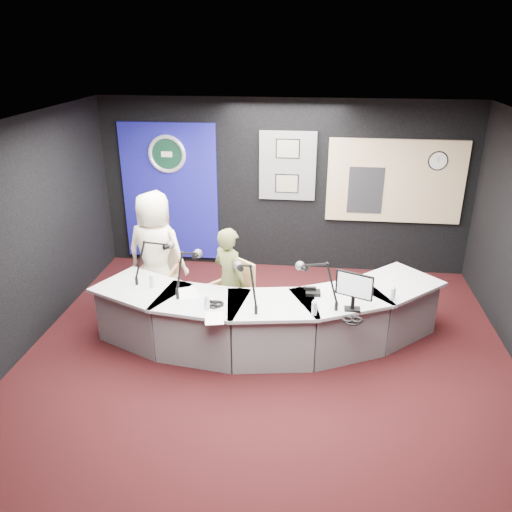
# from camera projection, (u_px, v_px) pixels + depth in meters

# --- Properties ---
(ground) EXTENTS (6.00, 6.00, 0.00)m
(ground) POSITION_uv_depth(u_px,v_px,m) (265.00, 367.00, 6.14)
(ground) COLOR black
(ground) RESTS_ON ground
(ceiling) EXTENTS (6.00, 6.00, 0.02)m
(ceiling) POSITION_uv_depth(u_px,v_px,m) (267.00, 130.00, 5.04)
(ceiling) COLOR silver
(ceiling) RESTS_ON ground
(wall_back) EXTENTS (6.00, 0.02, 2.80)m
(wall_back) POSITION_uv_depth(u_px,v_px,m) (284.00, 187.00, 8.33)
(wall_back) COLOR black
(wall_back) RESTS_ON ground
(wall_front) EXTENTS (6.00, 0.02, 2.80)m
(wall_front) POSITION_uv_depth(u_px,v_px,m) (212.00, 475.00, 2.85)
(wall_front) COLOR black
(wall_front) RESTS_ON ground
(wall_left) EXTENTS (0.02, 6.00, 2.80)m
(wall_left) POSITION_uv_depth(u_px,v_px,m) (7.00, 248.00, 5.91)
(wall_left) COLOR black
(wall_left) RESTS_ON ground
(broadcast_desk) EXTENTS (4.50, 1.90, 0.75)m
(broadcast_desk) POSITION_uv_depth(u_px,v_px,m) (265.00, 317.00, 6.50)
(broadcast_desk) COLOR #B7B9BC
(broadcast_desk) RESTS_ON ground
(backdrop_panel) EXTENTS (1.60, 0.05, 2.30)m
(backdrop_panel) POSITION_uv_depth(u_px,v_px,m) (170.00, 192.00, 8.56)
(backdrop_panel) COLOR navy
(backdrop_panel) RESTS_ON wall_back
(agency_seal) EXTENTS (0.63, 0.07, 0.63)m
(agency_seal) POSITION_uv_depth(u_px,v_px,m) (167.00, 154.00, 8.27)
(agency_seal) COLOR silver
(agency_seal) RESTS_ON backdrop_panel
(seal_center) EXTENTS (0.48, 0.01, 0.48)m
(seal_center) POSITION_uv_depth(u_px,v_px,m) (167.00, 154.00, 8.27)
(seal_center) COLOR #0D311F
(seal_center) RESTS_ON backdrop_panel
(pinboard) EXTENTS (0.90, 0.04, 1.10)m
(pinboard) POSITION_uv_depth(u_px,v_px,m) (287.00, 166.00, 8.16)
(pinboard) COLOR slate
(pinboard) RESTS_ON wall_back
(framed_photo_upper) EXTENTS (0.34, 0.02, 0.27)m
(framed_photo_upper) POSITION_uv_depth(u_px,v_px,m) (288.00, 149.00, 8.02)
(framed_photo_upper) COLOR gray
(framed_photo_upper) RESTS_ON pinboard
(framed_photo_lower) EXTENTS (0.34, 0.02, 0.27)m
(framed_photo_lower) POSITION_uv_depth(u_px,v_px,m) (287.00, 184.00, 8.24)
(framed_photo_lower) COLOR gray
(framed_photo_lower) RESTS_ON pinboard
(booth_window_frame) EXTENTS (2.12, 0.06, 1.32)m
(booth_window_frame) POSITION_uv_depth(u_px,v_px,m) (395.00, 182.00, 8.05)
(booth_window_frame) COLOR #D0B082
(booth_window_frame) RESTS_ON wall_back
(booth_glow) EXTENTS (2.00, 0.02, 1.20)m
(booth_glow) POSITION_uv_depth(u_px,v_px,m) (395.00, 182.00, 8.04)
(booth_glow) COLOR beige
(booth_glow) RESTS_ON booth_window_frame
(equipment_rack) EXTENTS (0.55, 0.02, 0.75)m
(equipment_rack) POSITION_uv_depth(u_px,v_px,m) (365.00, 190.00, 8.13)
(equipment_rack) COLOR black
(equipment_rack) RESTS_ON booth_window_frame
(wall_clock) EXTENTS (0.28, 0.01, 0.28)m
(wall_clock) POSITION_uv_depth(u_px,v_px,m) (438.00, 161.00, 7.82)
(wall_clock) COLOR white
(wall_clock) RESTS_ON booth_window_frame
(armchair_left) EXTENTS (0.50, 0.50, 0.86)m
(armchair_left) POSITION_uv_depth(u_px,v_px,m) (158.00, 282.00, 7.28)
(armchair_left) COLOR tan
(armchair_left) RESTS_ON ground
(armchair_right) EXTENTS (0.68, 0.68, 0.86)m
(armchair_right) POSITION_uv_depth(u_px,v_px,m) (230.00, 301.00, 6.77)
(armchair_right) COLOR tan
(armchair_right) RESTS_ON ground
(draped_jacket) EXTENTS (0.50, 0.12, 0.70)m
(draped_jacket) POSITION_uv_depth(u_px,v_px,m) (160.00, 263.00, 7.44)
(draped_jacket) COLOR slate
(draped_jacket) RESTS_ON armchair_left
(person_man) EXTENTS (0.94, 0.69, 1.76)m
(person_man) POSITION_uv_depth(u_px,v_px,m) (156.00, 253.00, 7.10)
(person_man) COLOR #FFF0CB
(person_man) RESTS_ON ground
(person_woman) EXTENTS (0.63, 0.60, 1.45)m
(person_woman) POSITION_uv_depth(u_px,v_px,m) (230.00, 281.00, 6.65)
(person_woman) COLOR #5C6434
(person_woman) RESTS_ON ground
(computer_monitor) EXTENTS (0.42, 0.20, 0.30)m
(computer_monitor) POSITION_uv_depth(u_px,v_px,m) (354.00, 285.00, 5.77)
(computer_monitor) COLOR black
(computer_monitor) RESTS_ON broadcast_desk
(desk_phone) EXTENTS (0.19, 0.15, 0.04)m
(desk_phone) POSITION_uv_depth(u_px,v_px,m) (313.00, 293.00, 6.24)
(desk_phone) COLOR black
(desk_phone) RESTS_ON broadcast_desk
(headphones_near) EXTENTS (0.23, 0.23, 0.04)m
(headphones_near) POSITION_uv_depth(u_px,v_px,m) (352.00, 320.00, 5.65)
(headphones_near) COLOR black
(headphones_near) RESTS_ON broadcast_desk
(headphones_far) EXTENTS (0.22, 0.22, 0.04)m
(headphones_far) POSITION_uv_depth(u_px,v_px,m) (214.00, 304.00, 6.00)
(headphones_far) COLOR black
(headphones_far) RESTS_ON broadcast_desk
(paper_stack) EXTENTS (0.35, 0.39, 0.00)m
(paper_stack) POSITION_uv_depth(u_px,v_px,m) (188.00, 293.00, 6.28)
(paper_stack) COLOR white
(paper_stack) RESTS_ON broadcast_desk
(notepad) EXTENTS (0.26, 0.33, 0.00)m
(notepad) POSITION_uv_depth(u_px,v_px,m) (214.00, 318.00, 5.72)
(notepad) COLOR white
(notepad) RESTS_ON broadcast_desk
(boom_mic_a) EXTENTS (0.43, 0.66, 0.60)m
(boom_mic_a) POSITION_uv_depth(u_px,v_px,m) (153.00, 255.00, 6.61)
(boom_mic_a) COLOR black
(boom_mic_a) RESTS_ON broadcast_desk
(boom_mic_b) EXTENTS (0.25, 0.73, 0.60)m
(boom_mic_b) POSITION_uv_depth(u_px,v_px,m) (188.00, 266.00, 6.30)
(boom_mic_b) COLOR black
(boom_mic_b) RESTS_ON broadcast_desk
(boom_mic_c) EXTENTS (0.40, 0.67, 0.60)m
(boom_mic_c) POSITION_uv_depth(u_px,v_px,m) (247.00, 279.00, 5.96)
(boom_mic_c) COLOR black
(boom_mic_c) RESTS_ON broadcast_desk
(boom_mic_d) EXTENTS (0.56, 0.56, 0.60)m
(boom_mic_d) POSITION_uv_depth(u_px,v_px,m) (318.00, 277.00, 5.99)
(boom_mic_d) COLOR black
(boom_mic_d) RESTS_ON broadcast_desk
(water_bottles) EXTENTS (3.02, 0.61, 0.18)m
(water_bottles) POSITION_uv_depth(u_px,v_px,m) (268.00, 294.00, 6.06)
(water_bottles) COLOR silver
(water_bottles) RESTS_ON broadcast_desk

